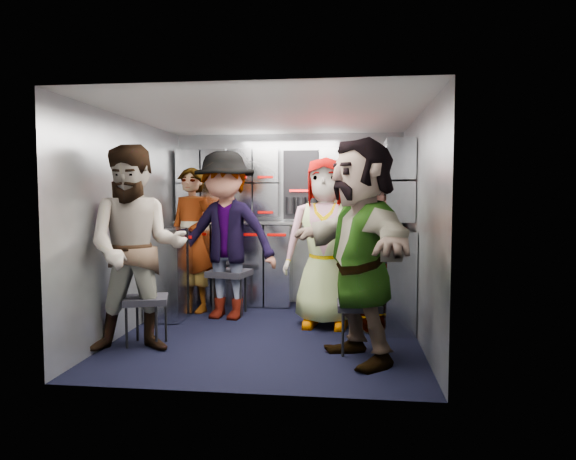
# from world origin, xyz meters

# --- Properties ---
(floor) EXTENTS (3.00, 3.00, 0.00)m
(floor) POSITION_xyz_m (0.00, 0.00, 0.00)
(floor) COLOR black
(floor) RESTS_ON ground
(wall_back) EXTENTS (2.80, 0.04, 2.10)m
(wall_back) POSITION_xyz_m (0.00, 1.50, 1.05)
(wall_back) COLOR gray
(wall_back) RESTS_ON ground
(wall_left) EXTENTS (0.04, 3.00, 2.10)m
(wall_left) POSITION_xyz_m (-1.40, 0.00, 1.05)
(wall_left) COLOR gray
(wall_left) RESTS_ON ground
(wall_right) EXTENTS (0.04, 3.00, 2.10)m
(wall_right) POSITION_xyz_m (1.40, 0.00, 1.05)
(wall_right) COLOR gray
(wall_right) RESTS_ON ground
(ceiling) EXTENTS (2.80, 3.00, 0.02)m
(ceiling) POSITION_xyz_m (0.00, 0.00, 2.10)
(ceiling) COLOR silver
(ceiling) RESTS_ON wall_back
(cart_bank_back) EXTENTS (2.68, 0.38, 0.99)m
(cart_bank_back) POSITION_xyz_m (0.00, 1.29, 0.49)
(cart_bank_back) COLOR #959AA4
(cart_bank_back) RESTS_ON ground
(cart_bank_left) EXTENTS (0.38, 0.76, 0.99)m
(cart_bank_left) POSITION_xyz_m (-1.19, 0.56, 0.49)
(cart_bank_left) COLOR #959AA4
(cart_bank_left) RESTS_ON ground
(counter) EXTENTS (2.68, 0.42, 0.03)m
(counter) POSITION_xyz_m (0.00, 1.29, 1.01)
(counter) COLOR #B2B5BA
(counter) RESTS_ON cart_bank_back
(locker_bank_back) EXTENTS (2.68, 0.28, 0.82)m
(locker_bank_back) POSITION_xyz_m (0.00, 1.35, 1.49)
(locker_bank_back) COLOR #959AA4
(locker_bank_back) RESTS_ON wall_back
(locker_bank_right) EXTENTS (0.28, 1.00, 0.82)m
(locker_bank_right) POSITION_xyz_m (1.25, 0.70, 1.49)
(locker_bank_right) COLOR #959AA4
(locker_bank_right) RESTS_ON wall_right
(right_cabinet) EXTENTS (0.28, 1.20, 1.00)m
(right_cabinet) POSITION_xyz_m (1.25, 0.60, 0.50)
(right_cabinet) COLOR #959AA4
(right_cabinet) RESTS_ON ground
(coffee_niche) EXTENTS (0.46, 0.16, 0.84)m
(coffee_niche) POSITION_xyz_m (0.18, 1.41, 1.47)
(coffee_niche) COLOR black
(coffee_niche) RESTS_ON wall_back
(red_latch_strip) EXTENTS (2.60, 0.02, 0.03)m
(red_latch_strip) POSITION_xyz_m (0.00, 1.09, 0.88)
(red_latch_strip) COLOR #9B0200
(red_latch_strip) RESTS_ON cart_bank_back
(jump_seat_near_left) EXTENTS (0.46, 0.45, 0.44)m
(jump_seat_near_left) POSITION_xyz_m (-1.05, -0.49, 0.39)
(jump_seat_near_left) COLOR black
(jump_seat_near_left) RESTS_ON ground
(jump_seat_mid_left) EXTENTS (0.50, 0.48, 0.50)m
(jump_seat_mid_left) POSITION_xyz_m (-0.58, 0.76, 0.44)
(jump_seat_mid_left) COLOR black
(jump_seat_mid_left) RESTS_ON ground
(jump_seat_center) EXTENTS (0.44, 0.43, 0.44)m
(jump_seat_center) POSITION_xyz_m (0.52, 0.55, 0.39)
(jump_seat_center) COLOR black
(jump_seat_center) RESTS_ON ground
(jump_seat_mid_right) EXTENTS (0.53, 0.51, 0.49)m
(jump_seat_mid_right) POSITION_xyz_m (1.00, 0.44, 0.44)
(jump_seat_mid_right) COLOR black
(jump_seat_mid_right) RESTS_ON ground
(jump_seat_near_right) EXTENTS (0.38, 0.36, 0.44)m
(jump_seat_near_right) POSITION_xyz_m (0.85, -0.50, 0.39)
(jump_seat_near_right) COLOR black
(jump_seat_near_right) RESTS_ON ground
(attendant_standing) EXTENTS (0.71, 0.58, 1.66)m
(attendant_standing) POSITION_xyz_m (-1.05, 0.87, 0.83)
(attendant_standing) COLOR black
(attendant_standing) RESTS_ON ground
(attendant_arc_a) EXTENTS (1.01, 0.87, 1.78)m
(attendant_arc_a) POSITION_xyz_m (-1.05, -0.67, 0.89)
(attendant_arc_a) COLOR black
(attendant_arc_a) RESTS_ON ground
(attendant_arc_b) EXTENTS (1.27, 0.86, 1.82)m
(attendant_arc_b) POSITION_xyz_m (-0.58, 0.58, 0.91)
(attendant_arc_b) COLOR black
(attendant_arc_b) RESTS_ON ground
(attendant_arc_c) EXTENTS (0.88, 0.61, 1.73)m
(attendant_arc_c) POSITION_xyz_m (0.52, 0.37, 0.87)
(attendant_arc_c) COLOR black
(attendant_arc_c) RESTS_ON ground
(attendant_arc_d) EXTENTS (0.93, 0.82, 1.50)m
(attendant_arc_d) POSITION_xyz_m (1.00, 0.26, 0.75)
(attendant_arc_d) COLOR black
(attendant_arc_d) RESTS_ON ground
(attendant_arc_e) EXTENTS (1.26, 1.74, 1.82)m
(attendant_arc_e) POSITION_xyz_m (0.85, -0.68, 0.91)
(attendant_arc_e) COLOR black
(attendant_arc_e) RESTS_ON ground
(bottle_left) EXTENTS (0.07, 0.07, 0.25)m
(bottle_left) POSITION_xyz_m (-0.67, 1.24, 1.16)
(bottle_left) COLOR white
(bottle_left) RESTS_ON counter
(bottle_mid) EXTENTS (0.06, 0.06, 0.23)m
(bottle_mid) POSITION_xyz_m (-0.43, 1.24, 1.15)
(bottle_mid) COLOR white
(bottle_mid) RESTS_ON counter
(bottle_right) EXTENTS (0.07, 0.07, 0.27)m
(bottle_right) POSITION_xyz_m (0.45, 1.24, 1.17)
(bottle_right) COLOR white
(bottle_right) RESTS_ON counter
(cup_left) EXTENTS (0.08, 0.08, 0.09)m
(cup_left) POSITION_xyz_m (-0.66, 1.23, 1.08)
(cup_left) COLOR tan
(cup_left) RESTS_ON counter
(cup_right) EXTENTS (0.07, 0.07, 0.10)m
(cup_right) POSITION_xyz_m (1.05, 1.23, 1.08)
(cup_right) COLOR tan
(cup_right) RESTS_ON counter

